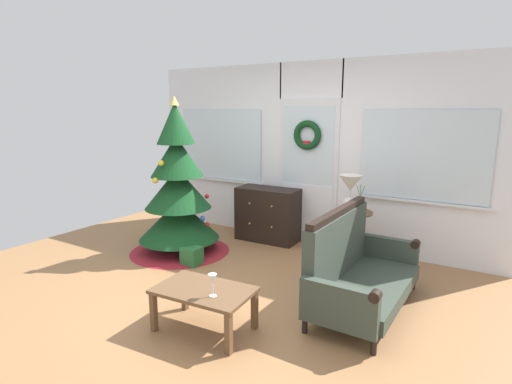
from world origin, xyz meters
TOP-DOWN VIEW (x-y plane):
  - ground_plane at (0.00, 0.00)m, footprint 6.76×6.76m
  - back_wall_with_door at (0.00, 2.08)m, footprint 5.20×0.19m
  - christmas_tree at (-1.28, 0.74)m, footprint 1.34×1.34m
  - dresser_cabinet at (-0.51, 1.79)m, footprint 0.91×0.46m
  - settee_sofa at (1.24, 0.45)m, footprint 0.74×1.55m
  - side_table at (0.85, 1.53)m, footprint 0.50×0.48m
  - table_lamp at (0.79, 1.57)m, footprint 0.28×0.28m
  - flower_vase at (0.95, 1.47)m, footprint 0.11×0.10m
  - coffee_table at (0.27, -0.67)m, footprint 0.87×0.58m
  - wine_glass at (0.43, -0.75)m, footprint 0.08×0.08m
  - gift_box at (-0.83, 0.45)m, footprint 0.23×0.20m

SIDE VIEW (x-z plane):
  - ground_plane at x=0.00m, z-range 0.00..0.00m
  - gift_box at x=-0.83m, z-range 0.00..0.23m
  - coffee_table at x=0.27m, z-range 0.14..0.52m
  - settee_sofa at x=1.24m, z-range -0.10..0.86m
  - dresser_cabinet at x=-0.51m, z-range 0.00..0.78m
  - side_table at x=0.85m, z-range 0.14..0.82m
  - wine_glass at x=0.43m, z-range 0.43..0.62m
  - christmas_tree at x=-1.28m, z-range -0.28..1.79m
  - flower_vase at x=0.95m, z-range 0.61..0.96m
  - table_lamp at x=0.79m, z-range 0.74..1.18m
  - back_wall_with_door at x=0.00m, z-range 0.01..2.56m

